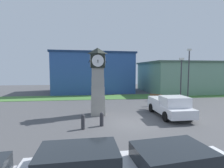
{
  "coord_description": "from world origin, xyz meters",
  "views": [
    {
      "loc": [
        -2.73,
        -12.55,
        4.06
      ],
      "look_at": [
        -0.87,
        3.18,
        2.73
      ],
      "focal_mm": 28.0,
      "sensor_mm": 36.0,
      "label": 1
    }
  ],
  "objects_px": {
    "clock_tower": "(98,81)",
    "bollard_mid_row": "(102,119)",
    "street_lamp_far_side": "(181,77)",
    "car_by_building": "(178,168)",
    "street_lamp_near_road": "(189,72)",
    "bench": "(156,97)",
    "bollard_near_tower": "(83,122)",
    "pedestrian_near_bench": "(190,88)",
    "pickup_truck": "(169,105)"
  },
  "relations": [
    {
      "from": "clock_tower",
      "to": "bollard_mid_row",
      "type": "relative_size",
      "value": 5.91
    },
    {
      "from": "bollard_mid_row",
      "to": "street_lamp_far_side",
      "type": "distance_m",
      "value": 11.64
    },
    {
      "from": "car_by_building",
      "to": "street_lamp_near_road",
      "type": "height_order",
      "value": "street_lamp_near_road"
    },
    {
      "from": "clock_tower",
      "to": "street_lamp_far_side",
      "type": "height_order",
      "value": "clock_tower"
    },
    {
      "from": "clock_tower",
      "to": "car_by_building",
      "type": "relative_size",
      "value": 1.29
    },
    {
      "from": "bollard_mid_row",
      "to": "bench",
      "type": "distance_m",
      "value": 11.55
    },
    {
      "from": "bollard_near_tower",
      "to": "car_by_building",
      "type": "distance_m",
      "value": 7.32
    },
    {
      "from": "bollard_mid_row",
      "to": "pedestrian_near_bench",
      "type": "height_order",
      "value": "pedestrian_near_bench"
    },
    {
      "from": "clock_tower",
      "to": "pickup_truck",
      "type": "distance_m",
      "value": 6.61
    },
    {
      "from": "bollard_near_tower",
      "to": "bollard_mid_row",
      "type": "xyz_separation_m",
      "value": [
        1.3,
        0.53,
        -0.02
      ]
    },
    {
      "from": "bollard_mid_row",
      "to": "street_lamp_far_side",
      "type": "bearing_deg",
      "value": 34.33
    },
    {
      "from": "clock_tower",
      "to": "car_by_building",
      "type": "bearing_deg",
      "value": -77.43
    },
    {
      "from": "pickup_truck",
      "to": "bench",
      "type": "distance_m",
      "value": 7.05
    },
    {
      "from": "street_lamp_far_side",
      "to": "pedestrian_near_bench",
      "type": "bearing_deg",
      "value": 53.66
    },
    {
      "from": "clock_tower",
      "to": "pedestrian_near_bench",
      "type": "height_order",
      "value": "clock_tower"
    },
    {
      "from": "clock_tower",
      "to": "bollard_mid_row",
      "type": "distance_m",
      "value": 4.1
    },
    {
      "from": "bench",
      "to": "street_lamp_near_road",
      "type": "distance_m",
      "value": 5.08
    },
    {
      "from": "street_lamp_near_road",
      "to": "bench",
      "type": "bearing_deg",
      "value": 165.68
    },
    {
      "from": "bollard_mid_row",
      "to": "pedestrian_near_bench",
      "type": "relative_size",
      "value": 0.57
    },
    {
      "from": "bollard_mid_row",
      "to": "bench",
      "type": "height_order",
      "value": "bollard_mid_row"
    },
    {
      "from": "bench",
      "to": "car_by_building",
      "type": "bearing_deg",
      "value": -108.27
    },
    {
      "from": "pickup_truck",
      "to": "car_by_building",
      "type": "bearing_deg",
      "value": -113.31
    },
    {
      "from": "bollard_mid_row",
      "to": "pickup_truck",
      "type": "relative_size",
      "value": 0.19
    },
    {
      "from": "bollard_near_tower",
      "to": "car_by_building",
      "type": "height_order",
      "value": "car_by_building"
    },
    {
      "from": "bollard_near_tower",
      "to": "car_by_building",
      "type": "relative_size",
      "value": 0.23
    },
    {
      "from": "bench",
      "to": "street_lamp_near_road",
      "type": "xyz_separation_m",
      "value": [
        3.78,
        -0.97,
        3.25
      ]
    },
    {
      "from": "clock_tower",
      "to": "bollard_near_tower",
      "type": "relative_size",
      "value": 5.72
    },
    {
      "from": "pedestrian_near_bench",
      "to": "street_lamp_far_side",
      "type": "relative_size",
      "value": 0.33
    },
    {
      "from": "car_by_building",
      "to": "pedestrian_near_bench",
      "type": "xyz_separation_m",
      "value": [
        13.16,
        21.43,
        0.25
      ]
    },
    {
      "from": "bollard_near_tower",
      "to": "street_lamp_far_side",
      "type": "xyz_separation_m",
      "value": [
        10.66,
        6.92,
        2.62
      ]
    },
    {
      "from": "bollard_mid_row",
      "to": "car_by_building",
      "type": "xyz_separation_m",
      "value": [
        2.13,
        -6.99,
        0.26
      ]
    },
    {
      "from": "pickup_truck",
      "to": "bollard_mid_row",
      "type": "bearing_deg",
      "value": -161.62
    },
    {
      "from": "clock_tower",
      "to": "pickup_truck",
      "type": "height_order",
      "value": "clock_tower"
    },
    {
      "from": "clock_tower",
      "to": "bench",
      "type": "xyz_separation_m",
      "value": [
        7.52,
        5.65,
        -2.5
      ]
    },
    {
      "from": "street_lamp_near_road",
      "to": "bollard_mid_row",
      "type": "bearing_deg",
      "value": -144.59
    },
    {
      "from": "bollard_near_tower",
      "to": "pedestrian_near_bench",
      "type": "relative_size",
      "value": 0.59
    },
    {
      "from": "pickup_truck",
      "to": "bench",
      "type": "relative_size",
      "value": 3.36
    },
    {
      "from": "bollard_near_tower",
      "to": "street_lamp_near_road",
      "type": "distance_m",
      "value": 15.4
    },
    {
      "from": "bollard_near_tower",
      "to": "pedestrian_near_bench",
      "type": "xyz_separation_m",
      "value": [
        16.59,
        14.97,
        0.49
      ]
    },
    {
      "from": "car_by_building",
      "to": "street_lamp_far_side",
      "type": "bearing_deg",
      "value": 61.59
    },
    {
      "from": "bollard_near_tower",
      "to": "bench",
      "type": "height_order",
      "value": "bollard_near_tower"
    },
    {
      "from": "bollard_near_tower",
      "to": "street_lamp_near_road",
      "type": "bearing_deg",
      "value": 34.18
    },
    {
      "from": "bollard_mid_row",
      "to": "street_lamp_near_road",
      "type": "xyz_separation_m",
      "value": [
        11.15,
        7.93,
        3.27
      ]
    },
    {
      "from": "bench",
      "to": "street_lamp_far_side",
      "type": "xyz_separation_m",
      "value": [
        1.99,
        -2.5,
        2.62
      ]
    },
    {
      "from": "street_lamp_near_road",
      "to": "street_lamp_far_side",
      "type": "relative_size",
      "value": 1.23
    },
    {
      "from": "car_by_building",
      "to": "bench",
      "type": "bearing_deg",
      "value": 71.73
    },
    {
      "from": "pedestrian_near_bench",
      "to": "bollard_mid_row",
      "type": "bearing_deg",
      "value": -136.62
    },
    {
      "from": "street_lamp_far_side",
      "to": "bollard_near_tower",
      "type": "bearing_deg",
      "value": -147.01
    },
    {
      "from": "car_by_building",
      "to": "street_lamp_far_side",
      "type": "distance_m",
      "value": 15.4
    },
    {
      "from": "clock_tower",
      "to": "street_lamp_far_side",
      "type": "relative_size",
      "value": 1.11
    }
  ]
}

